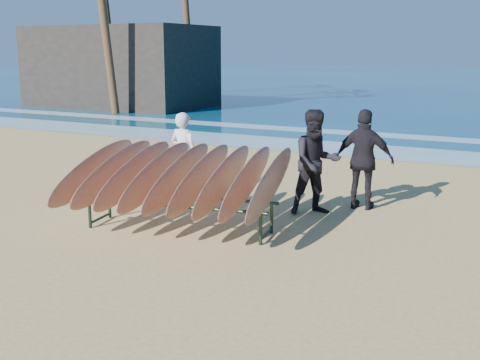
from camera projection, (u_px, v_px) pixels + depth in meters
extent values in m
plane|color=tan|center=(214.00, 254.00, 8.79)|extent=(120.00, 120.00, 0.00)
plane|color=white|center=(390.00, 152.00, 17.41)|extent=(160.00, 160.00, 0.00)
plane|color=white|center=(416.00, 137.00, 20.42)|extent=(160.00, 160.00, 0.00)
cylinder|color=#1C2E1F|center=(90.00, 213.00, 10.01)|extent=(0.06, 0.06, 0.50)
cylinder|color=#1C2E1F|center=(261.00, 229.00, 9.13)|extent=(0.06, 0.06, 0.50)
cylinder|color=#1C2E1F|center=(109.00, 204.00, 10.62)|extent=(0.06, 0.06, 0.50)
cylinder|color=#1C2E1F|center=(271.00, 218.00, 9.74)|extent=(0.06, 0.06, 0.50)
cylinder|color=#1C2E1F|center=(171.00, 206.00, 9.52)|extent=(3.16, 0.63, 0.06)
cylinder|color=#1C2E1F|center=(187.00, 196.00, 10.12)|extent=(3.16, 0.63, 0.06)
cylinder|color=#1C2E1F|center=(100.00, 218.00, 10.35)|extent=(0.16, 0.65, 0.04)
cylinder|color=#1C2E1F|center=(266.00, 234.00, 9.47)|extent=(0.16, 0.65, 0.04)
ellipsoid|color=#671207|center=(94.00, 170.00, 10.19)|extent=(0.58, 2.80, 1.09)
ellipsoid|color=#671207|center=(115.00, 172.00, 10.08)|extent=(0.58, 2.80, 1.09)
ellipsoid|color=#671207|center=(135.00, 173.00, 9.96)|extent=(0.58, 2.80, 1.09)
ellipsoid|color=#671207|center=(157.00, 175.00, 9.85)|extent=(0.58, 2.80, 1.09)
ellipsoid|color=#671207|center=(178.00, 176.00, 9.73)|extent=(0.58, 2.80, 1.09)
ellipsoid|color=#671207|center=(201.00, 178.00, 9.62)|extent=(0.58, 2.80, 1.09)
ellipsoid|color=#671207|center=(224.00, 179.00, 9.50)|extent=(0.58, 2.80, 1.09)
ellipsoid|color=#671207|center=(247.00, 181.00, 9.39)|extent=(0.58, 2.80, 1.09)
ellipsoid|color=#671207|center=(271.00, 182.00, 9.27)|extent=(0.58, 2.80, 1.09)
imported|color=silver|center=(184.00, 154.00, 12.18)|extent=(0.64, 0.44, 1.70)
imported|color=black|center=(316.00, 162.00, 10.76)|extent=(1.16, 1.14, 1.89)
imported|color=black|center=(364.00, 160.00, 11.09)|extent=(1.12, 0.52, 1.86)
cube|color=#2D2823|center=(120.00, 67.00, 31.33)|extent=(9.22, 5.12, 4.10)
cylinder|color=brown|center=(187.00, 26.00, 32.62)|extent=(0.36, 1.30, 8.35)
cylinder|color=brown|center=(106.00, 3.00, 35.25)|extent=(0.36, 1.66, 11.12)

